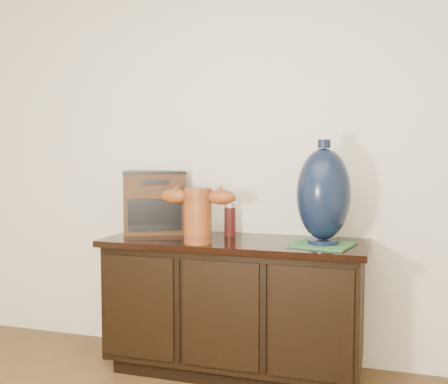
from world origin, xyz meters
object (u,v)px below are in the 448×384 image
(sideboard, at_px, (234,304))
(spray_can, at_px, (230,220))
(lamp_base, at_px, (323,195))
(terracotta_vessel, at_px, (198,212))
(tv_radio, at_px, (155,202))

(sideboard, height_order, spray_can, spray_can)
(sideboard, bearing_deg, spray_can, 116.24)
(lamp_base, relative_size, spray_can, 2.78)
(sideboard, distance_m, terracotta_vessel, 0.58)
(sideboard, relative_size, tv_radio, 3.15)
(tv_radio, bearing_deg, terracotta_vessel, -62.67)
(terracotta_vessel, relative_size, lamp_base, 0.77)
(sideboard, height_order, terracotta_vessel, terracotta_vessel)
(tv_radio, bearing_deg, lamp_base, -34.23)
(sideboard, bearing_deg, terracotta_vessel, -130.91)
(lamp_base, bearing_deg, tv_radio, 170.45)
(terracotta_vessel, height_order, spray_can, terracotta_vessel)
(lamp_base, distance_m, spray_can, 0.60)
(sideboard, relative_size, spray_can, 7.49)
(tv_radio, bearing_deg, spray_can, -25.98)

